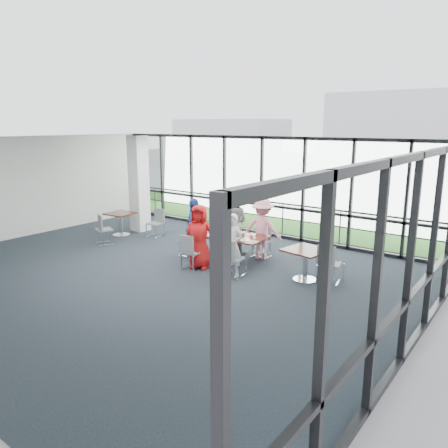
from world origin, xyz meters
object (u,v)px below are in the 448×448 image
Objects in this scene: diner_near_right at (232,245)px; diner_near_left at (200,237)px; chair_main_nr at (233,259)px; diner_far_right at (262,229)px; chair_spare_la at (104,230)px; diner_end at (195,227)px; chair_main_fr at (262,242)px; main_table at (231,240)px; structural_column at (139,184)px; chair_spare_lb at (155,223)px; chair_main_end at (188,240)px; chair_main_fl at (230,237)px; side_table_left at (120,217)px; side_table_right at (306,254)px; diner_far_left at (233,222)px; chair_spare_r at (331,264)px; chair_main_nl at (193,252)px.

diner_near_left is at bearing 175.20° from diner_near_right.
diner_near_left is at bearing 167.31° from chair_main_nr.
diner_near_left is 1.81× the size of chair_main_nr.
chair_spare_la is at bearing 8.68° from diner_far_right.
diner_end is 1.86× the size of chair_main_fr.
diner_near_left is 1.78× the size of chair_spare_la.
main_table is 1.01m from diner_near_right.
structural_column is 1.65× the size of main_table.
chair_spare_lb is (-2.43, 0.86, -0.38)m from diner_end.
structural_column is 3.52× the size of chair_spare_la.
diner_near_left is 1.07× the size of diner_near_right.
main_table is 1.00m from chair_main_fr.
chair_main_end is 2.89m from chair_spare_la.
diner_near_left is 1.91m from chair_main_fr.
diner_far_right is 1.87× the size of chair_main_fl.
diner_near_left is at bearing 31.97° from diner_end.
chair_spare_lb reaches higher than side_table_left.
main_table is at bearing 163.06° from chair_spare_lb.
diner_far_left is at bearing 163.40° from side_table_right.
side_table_right is 1.20× the size of chair_main_end.
diner_near_right is (5.20, -0.96, 0.13)m from side_table_left.
chair_spare_la is at bearing 3.43° from diner_far_left.
main_table is 4.59m from side_table_left.
structural_column is at bearing 160.52° from chair_spare_r.
structural_column reaches higher than chair_main_nl.
chair_main_fl is 0.99m from chair_main_fr.
chair_spare_r reaches higher than main_table.
diner_end is 1.11m from chair_main_fl.
chair_main_nr is at bearing 52.47° from diner_end.
diner_far_left is 0.98m from chair_main_fr.
chair_spare_r is at bearing -2.42° from main_table.
side_table_left is 0.98× the size of chair_spare_r.
side_table_left is 1.01× the size of chair_main_end.
chair_main_fl is at bearing 48.27° from chair_spare_la.
chair_spare_lb reaches higher than side_table_right.
chair_spare_lb is (-3.57, 0.74, -0.18)m from main_table.
diner_far_right is 4.06m from chair_spare_lb.
chair_main_fr is (0.86, 0.15, -0.45)m from diner_far_left.
structural_column is at bearing -115.92° from chair_main_end.
chair_spare_la reaches higher than chair_main_fl.
chair_main_end is (-1.33, -0.17, -0.19)m from main_table.
side_table_left is 4.15m from diner_far_left.
chair_main_end is 0.94× the size of chair_spare_la.
diner_far_right is 4.89m from chair_spare_la.
chair_main_nr is at bearing 154.34° from chair_spare_lb.
diner_far_right reaches higher than chair_spare_lb.
diner_end reaches higher than diner_near_right.
side_table_right is 1.19× the size of chair_spare_lb.
diner_far_left reaches higher than side_table_left.
chair_main_nr is 1.78m from chair_main_fr.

